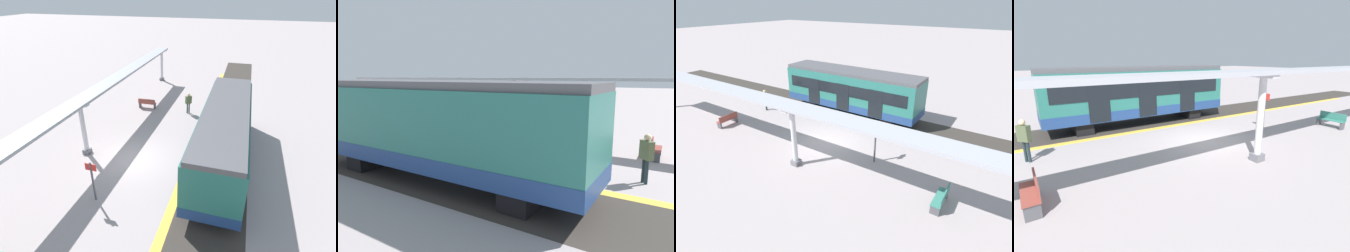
{
  "view_description": "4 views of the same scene",
  "coord_description": "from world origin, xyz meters",
  "views": [
    {
      "loc": [
        -5.68,
        11.86,
        9.13
      ],
      "look_at": [
        -1.32,
        -2.89,
        1.02
      ],
      "focal_mm": 27.66,
      "sensor_mm": 36.0,
      "label": 1
    },
    {
      "loc": [
        -12.38,
        -8.48,
        3.64
      ],
      "look_at": [
        -0.55,
        -1.19,
        1.27
      ],
      "focal_mm": 31.25,
      "sensor_mm": 36.0,
      "label": 2
    },
    {
      "loc": [
        12.11,
        9.36,
        8.26
      ],
      "look_at": [
        0.01,
        1.36,
        1.47
      ],
      "focal_mm": 28.7,
      "sensor_mm": 36.0,
      "label": 3
    },
    {
      "loc": [
        9.19,
        -7.3,
        3.96
      ],
      "look_at": [
        0.7,
        -1.85,
        1.19
      ],
      "focal_mm": 26.48,
      "sensor_mm": 36.0,
      "label": 4
    }
  ],
  "objects": [
    {
      "name": "train_near_carriage",
      "position": [
        -5.11,
        -1.29,
        1.82
      ],
      "size": [
        2.65,
        11.05,
        3.48
      ],
      "color": "#266C63",
      "rests_on": "ground"
    },
    {
      "name": "trackbed",
      "position": [
        -5.11,
        0.0,
        0.0
      ],
      "size": [
        3.2,
        51.4,
        0.01
      ],
      "primitive_type": "cube",
      "color": "#38332D",
      "rests_on": "ground"
    },
    {
      "name": "canopy_pillar_second",
      "position": [
        3.06,
        0.2,
        1.72
      ],
      "size": [
        1.1,
        0.44,
        3.4
      ],
      "color": "slate",
      "rests_on": "ground"
    },
    {
      "name": "passenger_waiting_near_edge",
      "position": [
        -1.71,
        -7.5,
        1.08
      ],
      "size": [
        0.52,
        0.5,
        1.73
      ],
      "color": "#1E2D31",
      "rests_on": "ground"
    },
    {
      "name": "bench_mid_platform",
      "position": [
        1.92,
        -7.48,
        0.44
      ],
      "size": [
        1.51,
        0.49,
        0.86
      ],
      "color": "brown",
      "rests_on": "ground"
    },
    {
      "name": "bench_near_end",
      "position": [
        2.02,
        7.81,
        0.44
      ],
      "size": [
        1.5,
        0.45,
        0.86
      ],
      "color": "#377D6E",
      "rests_on": "ground"
    },
    {
      "name": "canopy_beam",
      "position": [
        3.06,
        -0.01,
        3.48
      ],
      "size": [
        1.2,
        31.37,
        0.16
      ],
      "primitive_type": "cube",
      "color": "#A8AAB2",
      "rests_on": "canopy_pillar_nearest"
    },
    {
      "name": "platform_info_sign",
      "position": [
        0.43,
        3.68,
        1.33
      ],
      "size": [
        0.56,
        0.1,
        2.2
      ],
      "color": "#4C4C51",
      "rests_on": "ground"
    },
    {
      "name": "ground_plane",
      "position": [
        0.0,
        0.0,
        0.0
      ],
      "size": [
        176.0,
        176.0,
        0.0
      ],
      "primitive_type": "plane",
      "color": "#A39798"
    },
    {
      "name": "tactile_edge_strip",
      "position": [
        -3.29,
        0.0,
        0.0
      ],
      "size": [
        0.44,
        39.4,
        0.01
      ],
      "primitive_type": "cube",
      "color": "yellow",
      "rests_on": "ground"
    }
  ]
}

